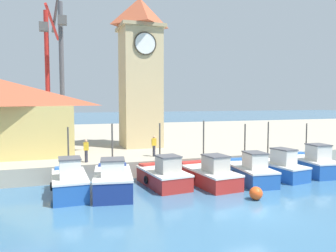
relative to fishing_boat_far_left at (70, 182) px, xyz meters
name	(u,v)px	position (x,y,z in m)	size (l,w,h in m)	color
ground_plane	(253,211)	(8.47, -5.80, -0.79)	(300.00, 300.00, 0.00)	#386689
quay_wharf	(129,138)	(8.47, 22.95, -0.21)	(120.00, 40.00, 1.17)	#A89E89
fishing_boat_far_left	(70,182)	(0.00, 0.00, 0.00)	(2.04, 4.40, 3.94)	#2356A8
fishing_boat_left_outer	(113,181)	(2.43, -0.41, -0.01)	(2.87, 4.95, 4.11)	navy
fishing_boat_left_inner	(164,175)	(5.81, 0.28, -0.10)	(2.61, 4.54, 4.02)	#AD2823
fishing_boat_mid_left	(209,174)	(8.74, -0.30, -0.11)	(2.53, 5.23, 4.16)	#AD2823
fishing_boat_center	(249,171)	(11.64, -0.52, -0.07)	(2.41, 5.07, 3.89)	#2356A8
fishing_boat_mid_right	(275,167)	(14.24, 0.16, -0.08)	(2.43, 5.38, 3.94)	#2356A8
fishing_boat_right_inner	(311,164)	(17.42, 0.05, -0.01)	(2.49, 4.81, 3.77)	#2356A8
clock_tower	(140,69)	(6.97, 10.74, 7.63)	(3.99, 3.99, 15.42)	tan
warehouse_left	(1,117)	(-4.64, 8.59, 3.45)	(10.96, 5.63, 5.98)	tan
port_crane_near	(48,88)	(-1.43, 23.85, 6.35)	(2.62, 9.09, 16.17)	maroon
port_crane_far	(62,84)	(0.15, 22.49, 6.73)	(2.09, 8.55, 18.01)	#353539
mooring_buoy	(256,193)	(9.72, -4.19, -0.42)	(0.74, 0.74, 0.74)	#E54C19
dock_worker_near_tower	(86,150)	(1.30, 3.93, 1.23)	(0.34, 0.22, 1.62)	#33333D
dock_worker_along_quay	(154,146)	(6.50, 4.75, 1.23)	(0.34, 0.22, 1.62)	#33333D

